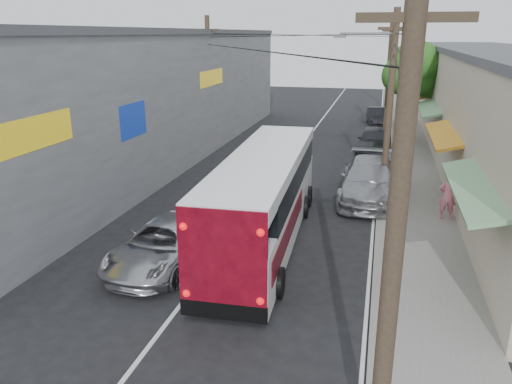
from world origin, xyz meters
TOP-DOWN VIEW (x-y plane):
  - ground at (0.00, 0.00)m, footprint 120.00×120.00m
  - sidewalk at (6.50, 20.00)m, footprint 3.00×80.00m
  - building_right at (10.99, 22.00)m, footprint 7.09×40.00m
  - building_left at (-8.50, 18.00)m, footprint 7.20×36.00m
  - utility_poles at (3.13, 20.33)m, footprint 11.80×45.28m
  - street_tree at (6.87, 26.02)m, footprint 4.40×4.00m
  - coach_bus at (1.20, 7.35)m, footprint 2.89×11.01m
  - jeepney at (-1.40, 4.74)m, footprint 2.75×5.22m
  - parked_suv at (4.60, 13.00)m, footprint 2.49×5.99m
  - parked_car_mid at (4.60, 22.06)m, footprint 2.16×4.84m
  - parked_car_far at (4.60, 32.43)m, footprint 1.92×4.24m
  - pedestrian_near at (7.60, 10.89)m, footprint 0.68×0.46m
  - pedestrian_far at (5.40, 15.61)m, footprint 0.86×0.71m

SIDE VIEW (x-z plane):
  - ground at x=0.00m, z-range 0.00..0.00m
  - sidewalk at x=6.50m, z-range 0.00..0.12m
  - parked_car_far at x=4.60m, z-range 0.00..1.35m
  - jeepney at x=-1.40m, z-range 0.00..1.40m
  - parked_car_mid at x=4.60m, z-range 0.00..1.62m
  - parked_suv at x=4.60m, z-range 0.00..1.73m
  - pedestrian_far at x=5.40m, z-range 0.12..1.73m
  - pedestrian_near at x=7.60m, z-range 0.12..1.96m
  - coach_bus at x=1.20m, z-range 0.06..3.20m
  - building_right at x=10.99m, z-range 0.03..6.28m
  - building_left at x=-8.50m, z-range 0.03..7.28m
  - utility_poles at x=3.13m, z-range 0.13..8.13m
  - street_tree at x=6.87m, z-range 1.37..7.97m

